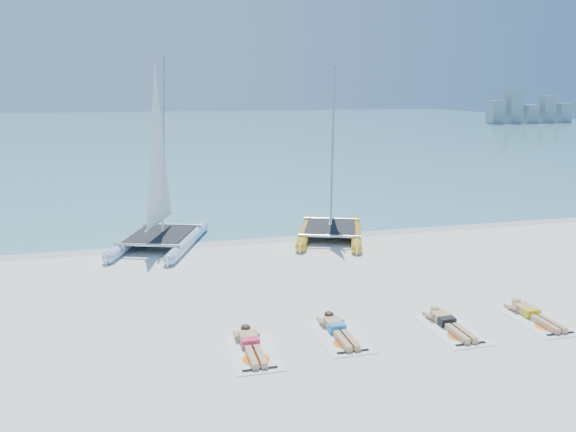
% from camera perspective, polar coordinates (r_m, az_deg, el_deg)
% --- Properties ---
extents(ground, '(140.00, 140.00, 0.00)m').
position_cam_1_polar(ground, '(15.33, 1.53, -7.48)').
color(ground, white).
rests_on(ground, ground).
extents(sea, '(140.00, 115.00, 0.01)m').
position_cam_1_polar(sea, '(77.10, -11.56, 8.67)').
color(sea, '#6CB4AF').
rests_on(sea, ground).
extents(wet_sand_strip, '(140.00, 1.40, 0.01)m').
position_cam_1_polar(wet_sand_strip, '(20.42, -2.70, -2.26)').
color(wet_sand_strip, silver).
rests_on(wet_sand_strip, ground).
extents(distant_skyline, '(14.00, 2.00, 5.00)m').
position_cam_1_polar(distant_skyline, '(95.32, 23.20, 9.83)').
color(distant_skyline, '#9CA5AC').
rests_on(distant_skyline, ground).
extents(catamaran_blue, '(3.84, 5.36, 6.63)m').
position_cam_1_polar(catamaran_blue, '(19.60, -12.97, 2.70)').
color(catamaran_blue, silver).
rests_on(catamaran_blue, ground).
extents(catamaran_yellow, '(3.69, 5.11, 6.32)m').
position_cam_1_polar(catamaran_yellow, '(20.62, 4.46, 3.52)').
color(catamaran_yellow, gold).
rests_on(catamaran_yellow, ground).
extents(towel_a, '(1.00, 1.85, 0.02)m').
position_cam_1_polar(towel_a, '(11.92, -3.61, -13.66)').
color(towel_a, white).
rests_on(towel_a, ground).
extents(sunbather_a, '(0.37, 1.73, 0.26)m').
position_cam_1_polar(sunbather_a, '(12.04, -3.79, -12.80)').
color(sunbather_a, tan).
rests_on(sunbather_a, towel_a).
extents(towel_b, '(1.00, 1.85, 0.02)m').
position_cam_1_polar(towel_b, '(12.62, 5.37, -12.13)').
color(towel_b, white).
rests_on(towel_b, ground).
extents(sunbather_b, '(0.37, 1.73, 0.26)m').
position_cam_1_polar(sunbather_b, '(12.74, 5.09, -11.33)').
color(sunbather_b, tan).
rests_on(sunbather_b, towel_b).
extents(towel_c, '(1.00, 1.85, 0.02)m').
position_cam_1_polar(towel_c, '(13.41, 16.32, -11.05)').
color(towel_c, white).
rests_on(towel_c, ground).
extents(sunbather_c, '(0.37, 1.73, 0.26)m').
position_cam_1_polar(sunbather_c, '(13.52, 15.93, -10.32)').
color(sunbather_c, tan).
rests_on(sunbather_c, towel_c).
extents(towel_d, '(1.00, 1.85, 0.02)m').
position_cam_1_polar(towel_d, '(14.57, 24.01, -9.71)').
color(towel_d, white).
rests_on(towel_d, ground).
extents(sunbather_d, '(0.37, 1.73, 0.26)m').
position_cam_1_polar(sunbather_d, '(14.67, 23.59, -9.06)').
color(sunbather_d, tan).
rests_on(sunbather_d, towel_d).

